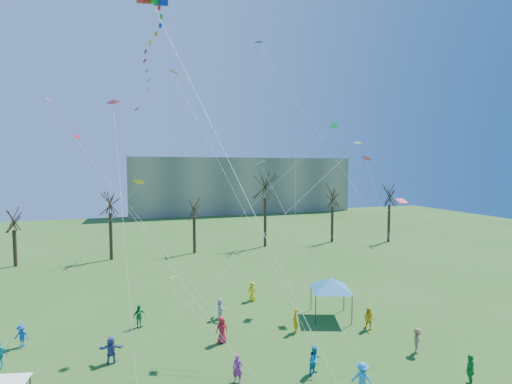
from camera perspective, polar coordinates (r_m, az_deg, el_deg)
name	(u,v)px	position (r m, az deg, el deg)	size (l,w,h in m)	color
distant_building	(241,185)	(100.23, -2.36, 1.14)	(60.00, 14.00, 15.00)	gray
bare_tree_row	(219,203)	(52.79, -5.89, -1.79)	(69.41, 9.01, 11.99)	black
big_box_kite	(154,60)	(24.96, -15.96, 19.68)	(4.33, 8.76, 27.02)	red
canopy_tent_blue	(331,284)	(31.03, 11.87, -14.19)	(4.15, 4.15, 3.30)	#3F3F44
festival_crowd	(202,353)	(24.53, -8.57, -24.17)	(27.28, 17.43, 1.86)	red
small_kites_aloft	(232,146)	(26.04, -3.92, 7.40)	(27.58, 18.63, 32.83)	#EC3B0C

